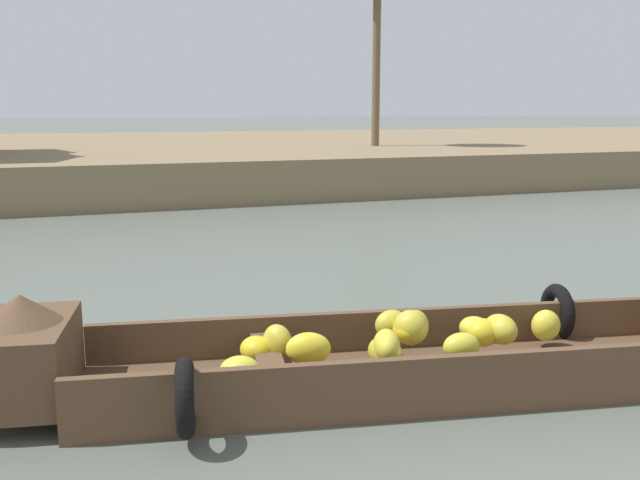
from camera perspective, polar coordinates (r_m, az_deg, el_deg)
name	(u,v)px	position (r m, az deg, el deg)	size (l,w,h in m)	color
ground_plane	(297,251)	(10.68, -1.91, -0.91)	(300.00, 300.00, 0.00)	#596056
riverbank_strip	(164,156)	(25.30, -12.55, 6.67)	(160.00, 20.00, 0.99)	#7F6B4C
banana_boat	(402,352)	(5.54, 6.67, -8.96)	(6.27, 2.12, 0.87)	brown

